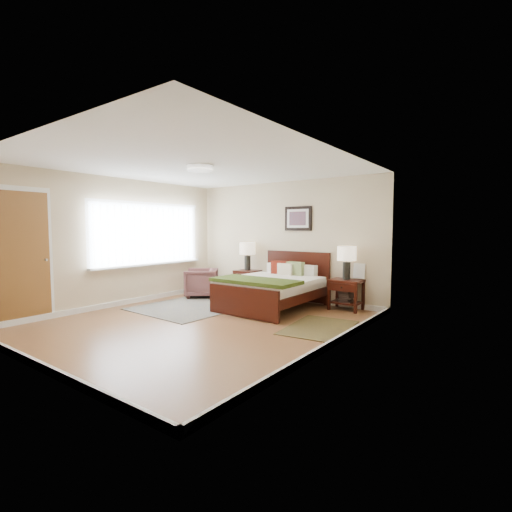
% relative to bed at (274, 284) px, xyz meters
% --- Properties ---
extents(floor, '(5.00, 5.00, 0.00)m').
position_rel_bed_xyz_m(floor, '(-0.35, -1.57, -0.47)').
color(floor, brown).
rests_on(floor, ground).
extents(back_wall, '(4.50, 0.04, 2.50)m').
position_rel_bed_xyz_m(back_wall, '(-0.35, 0.93, 0.78)').
color(back_wall, beige).
rests_on(back_wall, ground).
extents(front_wall, '(4.50, 0.04, 2.50)m').
position_rel_bed_xyz_m(front_wall, '(-0.35, -4.07, 0.78)').
color(front_wall, beige).
rests_on(front_wall, ground).
extents(left_wall, '(0.04, 5.00, 2.50)m').
position_rel_bed_xyz_m(left_wall, '(-2.60, -1.57, 0.78)').
color(left_wall, beige).
rests_on(left_wall, ground).
extents(right_wall, '(0.04, 5.00, 2.50)m').
position_rel_bed_xyz_m(right_wall, '(1.90, -1.57, 0.78)').
color(right_wall, beige).
rests_on(right_wall, ground).
extents(ceiling, '(4.50, 5.00, 0.02)m').
position_rel_bed_xyz_m(ceiling, '(-0.35, -1.57, 2.03)').
color(ceiling, white).
rests_on(ceiling, back_wall).
extents(window, '(0.11, 2.72, 1.32)m').
position_rel_bed_xyz_m(window, '(-2.55, -0.87, 0.90)').
color(window, silver).
rests_on(window, left_wall).
extents(door, '(0.06, 1.00, 2.18)m').
position_rel_bed_xyz_m(door, '(-2.58, -3.32, 0.60)').
color(door, silver).
rests_on(door, ground).
extents(ceil_fixture, '(0.44, 0.44, 0.08)m').
position_rel_bed_xyz_m(ceil_fixture, '(-0.35, -1.57, 1.99)').
color(ceil_fixture, white).
rests_on(ceil_fixture, ceiling).
extents(bed, '(1.58, 1.90, 1.02)m').
position_rel_bed_xyz_m(bed, '(0.00, 0.00, 0.00)').
color(bed, black).
rests_on(bed, ground).
extents(wall_art, '(0.62, 0.05, 0.50)m').
position_rel_bed_xyz_m(wall_art, '(0.00, 0.90, 1.25)').
color(wall_art, black).
rests_on(wall_art, back_wall).
extents(nightstand_left, '(0.49, 0.44, 0.59)m').
position_rel_bed_xyz_m(nightstand_left, '(-1.16, 0.68, -0.01)').
color(nightstand_left, black).
rests_on(nightstand_left, ground).
extents(nightstand_right, '(0.58, 0.43, 0.57)m').
position_rel_bed_xyz_m(nightstand_right, '(1.16, 0.69, -0.12)').
color(nightstand_right, black).
rests_on(nightstand_right, ground).
extents(lamp_left, '(0.34, 0.34, 0.61)m').
position_rel_bed_xyz_m(lamp_left, '(-1.16, 0.70, 0.55)').
color(lamp_left, black).
rests_on(lamp_left, nightstand_left).
extents(lamp_right, '(0.34, 0.34, 0.61)m').
position_rel_bed_xyz_m(lamp_right, '(1.16, 0.70, 0.53)').
color(lamp_right, black).
rests_on(lamp_right, nightstand_right).
extents(armchair, '(0.96, 0.96, 0.63)m').
position_rel_bed_xyz_m(armchair, '(-1.94, 0.03, -0.16)').
color(armchair, brown).
rests_on(armchair, ground).
extents(rug_persian, '(1.88, 2.58, 0.01)m').
position_rel_bed_xyz_m(rug_persian, '(-1.33, -0.57, -0.47)').
color(rug_persian, '#0C1A3E').
rests_on(rug_persian, ground).
extents(rug_navy, '(1.05, 1.44, 0.01)m').
position_rel_bed_xyz_m(rug_navy, '(1.33, -0.74, -0.47)').
color(rug_navy, black).
rests_on(rug_navy, ground).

